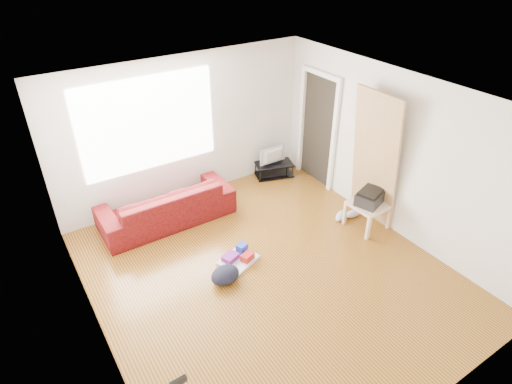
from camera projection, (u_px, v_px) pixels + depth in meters
room at (268, 191)px, 5.48m from camera, size 4.51×5.01×2.51m
sofa at (169, 220)px, 7.08m from camera, size 2.15×0.84×0.63m
tv_stand at (274, 169)px, 8.27m from camera, size 0.80×0.60×0.26m
tv at (274, 156)px, 8.12m from camera, size 0.56×0.07×0.32m
side_table at (368, 207)px, 6.75m from camera, size 0.56×0.56×0.44m
printer at (370, 197)px, 6.66m from camera, size 0.52×0.46×0.23m
bucket at (174, 225)px, 6.98m from camera, size 0.38×0.38×0.31m
toilet_paper at (175, 213)px, 6.87m from camera, size 0.13×0.13×0.12m
cleaning_tray at (239, 257)px, 6.21m from camera, size 0.63×0.56×0.19m
backpack at (225, 281)px, 5.87m from camera, size 0.46×0.39×0.23m
sneakers at (347, 215)px, 7.11m from camera, size 0.54×0.28×0.12m
door_panel at (365, 217)px, 7.16m from camera, size 0.27×0.88×2.19m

